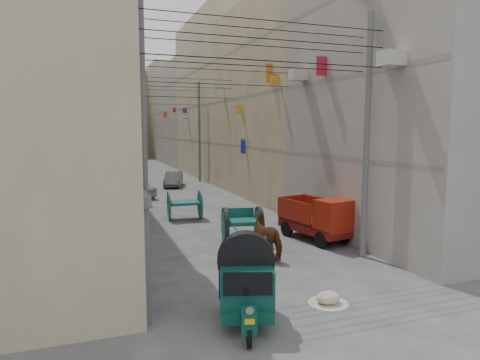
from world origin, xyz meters
name	(u,v)px	position (x,y,z in m)	size (l,w,h in m)	color
building_row_left	(48,103)	(-8.00, 34.13, 6.46)	(8.00, 62.00, 14.00)	#B8AD8B
building_row_right	(227,106)	(8.00, 34.13, 6.46)	(8.00, 62.00, 14.00)	gray
end_cap_building	(118,115)	(0.00, 66.00, 6.50)	(22.00, 10.00, 13.00)	#A09A7E
shutters_left	(122,205)	(-3.92, 10.38, 1.49)	(0.18, 14.40, 2.88)	#4E4D53
signboards	(169,142)	(-0.01, 21.66, 3.43)	(8.22, 40.52, 5.67)	#4D217A
ac_units	(342,40)	(3.65, 7.67, 7.43)	(0.70, 6.55, 3.35)	#BAB4A7
utility_poles	(185,134)	(0.00, 17.00, 4.00)	(7.40, 22.20, 8.00)	#5A5A5C
overhead_cables	(196,77)	(0.00, 14.40, 6.77)	(7.40, 22.52, 1.12)	black
auto_rickshaw	(246,282)	(-1.85, 2.74, 0.92)	(1.70, 2.31, 1.57)	black
tonga_cart	(242,225)	(0.34, 8.96, 0.73)	(1.71, 3.25, 1.40)	black
mini_truck	(322,221)	(3.27, 8.16, 0.83)	(1.96, 3.29, 1.73)	black
second_cart	(185,204)	(-0.76, 13.96, 0.74)	(1.68, 1.51, 1.38)	#12524C
feed_sack	(328,298)	(0.42, 2.98, 0.16)	(0.62, 0.50, 0.31)	#BCB19C
horse	(269,236)	(0.59, 7.00, 0.72)	(0.78, 1.71, 1.44)	brown
distant_car_white	(138,189)	(-2.09, 21.44, 0.55)	(1.30, 3.22, 1.10)	#BABABA
distant_car_grey	(174,179)	(1.00, 25.78, 0.56)	(1.18, 3.40, 1.12)	#4C504E
distant_car_green	(125,162)	(-1.06, 43.63, 0.60)	(1.68, 4.13, 1.20)	#1D553E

